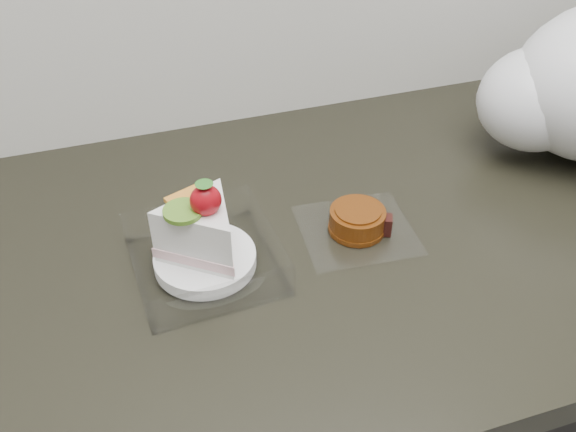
% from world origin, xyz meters
% --- Properties ---
extents(counter, '(2.04, 0.64, 0.90)m').
position_xyz_m(counter, '(0.00, 1.69, 0.45)').
color(counter, black).
rests_on(counter, ground).
extents(cake_tray, '(0.18, 0.18, 0.13)m').
position_xyz_m(cake_tray, '(-0.14, 1.67, 0.94)').
color(cake_tray, white).
rests_on(cake_tray, counter).
extents(mooncake_wrap, '(0.15, 0.15, 0.03)m').
position_xyz_m(mooncake_wrap, '(0.06, 1.68, 0.91)').
color(mooncake_wrap, white).
rests_on(mooncake_wrap, counter).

